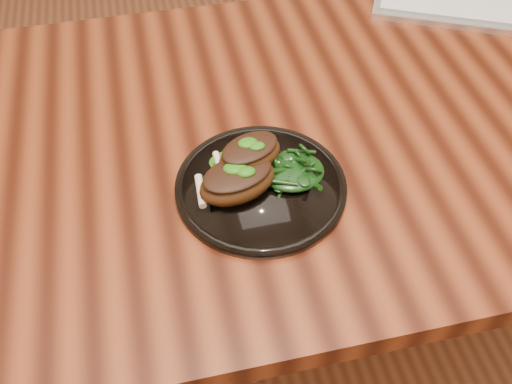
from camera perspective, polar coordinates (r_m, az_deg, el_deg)
desk at (r=1.01m, az=3.36°, el=3.27°), size 1.60×0.80×0.75m
plate at (r=0.84m, az=0.48°, el=0.56°), size 0.25×0.25×0.02m
lamb_chop_front at (r=0.81m, az=-1.91°, el=1.20°), size 0.13×0.11×0.05m
lamb_chop_back at (r=0.83m, az=-0.67°, el=3.86°), size 0.12×0.10×0.04m
herb_smear at (r=0.87m, az=-2.36°, el=3.19°), size 0.07×0.05×0.00m
greens_heap at (r=0.84m, az=3.74°, el=2.35°), size 0.09×0.09×0.04m
keyboard at (r=1.30m, az=21.02°, el=16.48°), size 0.42×0.29×0.02m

